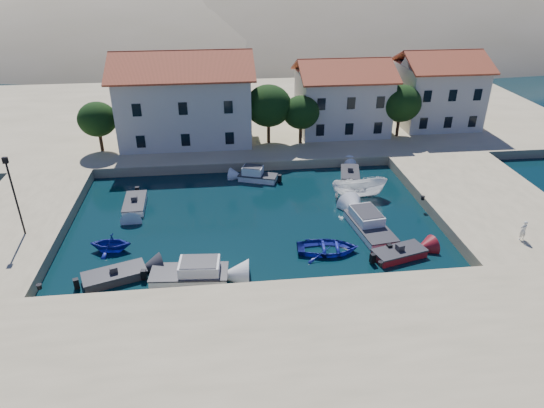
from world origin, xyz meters
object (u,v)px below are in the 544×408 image
(boat_east, at_px, (359,197))
(lamppost, at_px, (13,189))
(cabin_cruiser_south, at_px, (189,273))
(pedestrian, at_px, (523,230))
(building_left, at_px, (185,95))
(building_mid, at_px, (342,95))
(rowboat_south, at_px, (328,252))
(cabin_cruiser_east, at_px, (370,226))
(building_right, at_px, (438,87))

(boat_east, bearing_deg, lamppost, 102.62)
(lamppost, xyz_separation_m, cabin_cruiser_south, (12.51, -5.84, -4.28))
(pedestrian, bearing_deg, boat_east, -57.00)
(building_left, xyz_separation_m, cabin_cruiser_south, (1.01, -25.84, -5.46))
(building_mid, xyz_separation_m, boat_east, (-2.02, -15.91, -5.22))
(lamppost, height_order, rowboat_south, lamppost)
(cabin_cruiser_south, relative_size, rowboat_south, 1.18)
(cabin_cruiser_east, relative_size, boat_east, 1.19)
(building_right, relative_size, cabin_cruiser_south, 1.74)
(building_left, distance_m, pedestrian, 35.97)
(boat_east, bearing_deg, building_mid, -5.12)
(building_right, distance_m, rowboat_south, 32.21)
(building_left, distance_m, cabin_cruiser_south, 26.43)
(rowboat_south, relative_size, boat_east, 0.92)
(building_left, distance_m, rowboat_south, 26.75)
(lamppost, bearing_deg, pedestrian, -7.80)
(building_left, height_order, lamppost, building_left)
(building_left, bearing_deg, boat_east, -43.02)
(pedestrian, bearing_deg, rowboat_south, -16.03)
(building_left, relative_size, rowboat_south, 3.18)
(building_mid, bearing_deg, cabin_cruiser_south, -122.33)
(building_right, xyz_separation_m, cabin_cruiser_south, (-28.99, -27.84, -5.00))
(building_mid, bearing_deg, pedestrian, -74.03)
(building_left, xyz_separation_m, cabin_cruiser_east, (15.19, -21.01, -5.46))
(building_right, relative_size, cabin_cruiser_east, 1.57)
(cabin_cruiser_south, height_order, cabin_cruiser_east, same)
(building_left, relative_size, pedestrian, 9.44)
(rowboat_south, relative_size, cabin_cruiser_east, 0.77)
(pedestrian, bearing_deg, building_left, -54.59)
(building_right, distance_m, lamppost, 46.98)
(building_left, bearing_deg, cabin_cruiser_south, -87.76)
(building_left, xyz_separation_m, pedestrian, (25.46, -25.06, -4.16))
(building_right, bearing_deg, cabin_cruiser_south, -136.16)
(building_right, height_order, lamppost, building_right)
(cabin_cruiser_east, relative_size, pedestrian, 3.87)
(pedestrian, bearing_deg, lamppost, -17.83)
(building_mid, distance_m, pedestrian, 27.33)
(lamppost, bearing_deg, rowboat_south, -8.93)
(cabin_cruiser_east, distance_m, boat_east, 6.17)
(rowboat_south, bearing_deg, pedestrian, -90.39)
(rowboat_south, bearing_deg, cabin_cruiser_south, 108.20)
(rowboat_south, bearing_deg, lamppost, 86.67)
(rowboat_south, bearing_deg, boat_east, -23.38)
(lamppost, bearing_deg, cabin_cruiser_south, -25.02)
(cabin_cruiser_east, xyz_separation_m, boat_east, (0.79, 6.10, -0.48))
(cabin_cruiser_south, xyz_separation_m, boat_east, (14.97, 10.93, -0.48))
(building_mid, height_order, boat_east, building_mid)
(lamppost, xyz_separation_m, boat_east, (27.48, 5.09, -4.75))
(cabin_cruiser_south, height_order, rowboat_south, cabin_cruiser_south)
(cabin_cruiser_south, distance_m, rowboat_south, 10.43)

